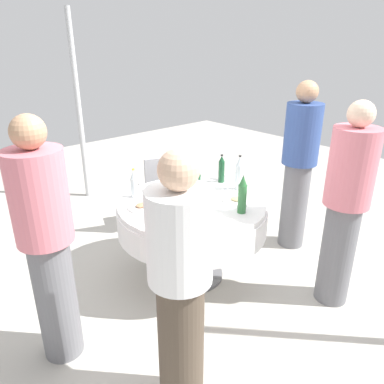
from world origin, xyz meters
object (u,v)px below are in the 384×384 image
bottle_dark_green_outer (197,183)px  bottle_clear_inner (134,184)px  bottle_clear_west (239,174)px  wine_glass_south (203,194)px  wine_glass_rear (195,179)px  bottle_amber_rear (190,186)px  wine_glass_near (228,179)px  plate_left (155,188)px  person_west (47,242)px  person_inner (180,286)px  chair_rear (161,186)px  bottle_dark_green_near (221,169)px  bottle_green_south (242,195)px  plate_north (180,219)px  dining_table (192,218)px  wine_glass_inner (186,199)px  person_outer (299,165)px  bottle_amber_far (173,189)px  plate_east (142,207)px  person_far (345,205)px  plate_mid (237,200)px

bottle_dark_green_outer → bottle_clear_inner: bearing=-39.2°
bottle_clear_west → wine_glass_south: (0.51, 0.06, -0.04)m
wine_glass_rear → bottle_clear_inner: bearing=-22.0°
bottle_amber_rear → wine_glass_near: bearing=175.8°
plate_left → person_west: person_west is taller
person_inner → chair_rear: (-1.26, -1.82, -0.29)m
bottle_dark_green_near → bottle_dark_green_outer: bearing=13.6°
bottle_green_south → plate_north: bottle_green_south is taller
dining_table → wine_glass_inner: wine_glass_inner is taller
bottle_dark_green_near → wine_glass_rear: size_ratio=2.02×
wine_glass_rear → person_outer: bearing=153.6°
bottle_clear_west → bottle_amber_far: bottle_clear_west is taller
wine_glass_near → wine_glass_rear: bearing=-47.7°
bottle_dark_green_outer → bottle_dark_green_near: bearing=-166.4°
dining_table → wine_glass_south: size_ratio=8.34×
wine_glass_rear → plate_east: (0.61, 0.02, -0.09)m
chair_rear → plate_left: bearing=-109.7°
bottle_clear_west → chair_rear: bearing=-82.0°
bottle_dark_green_outer → person_far: bearing=116.1°
dining_table → chair_rear: chair_rear is taller
dining_table → wine_glass_rear: (-0.22, -0.21, 0.25)m
bottle_amber_rear → wine_glass_south: bottle_amber_rear is taller
dining_table → plate_east: 0.46m
bottle_green_south → wine_glass_rear: 0.63m
bottle_amber_far → plate_east: (0.24, -0.12, -0.13)m
dining_table → wine_glass_inner: 0.28m
plate_north → plate_left: 0.68m
bottle_amber_rear → bottle_green_south: size_ratio=0.95×
person_west → chair_rear: (-1.63, -1.00, -0.35)m
bottle_dark_green_outer → bottle_green_south: bearing=93.9°
bottle_dark_green_near → plate_mid: (0.23, 0.41, -0.12)m
bottle_clear_inner → wine_glass_rear: bottle_clear_inner is taller
plate_north → chair_rear: chair_rear is taller
bottle_amber_far → bottle_dark_green_near: bottle_amber_far is taller
bottle_clear_inner → plate_mid: 0.89m
wine_glass_near → plate_east: bearing=-13.7°
wine_glass_inner → wine_glass_rear: size_ratio=0.95×
bottle_clear_west → wine_glass_rear: bottle_clear_west is taller
bottle_amber_far → plate_mid: size_ratio=1.24×
person_outer → person_inner: 2.15m
bottle_dark_green_outer → wine_glass_near: (-0.30, 0.09, -0.02)m
bottle_green_south → plate_left: size_ratio=1.40×
chair_rear → plate_north: bearing=-99.1°
person_far → chair_rear: (0.28, -1.94, -0.34)m
bottle_clear_inner → plate_mid: (-0.59, 0.66, -0.11)m
person_west → chair_rear: person_west is taller
bottle_amber_far → plate_left: 0.41m
wine_glass_rear → person_far: 1.29m
bottle_clear_west → person_far: (-0.14, 0.95, -0.03)m
bottle_dark_green_outer → plate_east: (0.51, -0.11, -0.11)m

